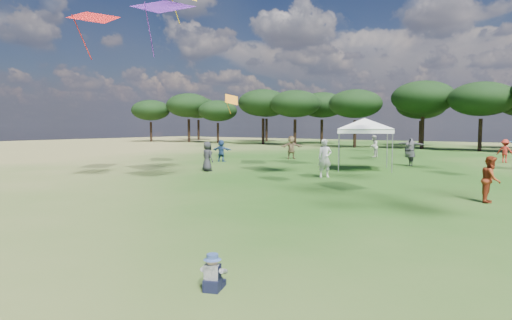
{
  "coord_description": "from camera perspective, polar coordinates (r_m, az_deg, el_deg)",
  "views": [
    {
      "loc": [
        3.87,
        -2.66,
        2.52
      ],
      "look_at": [
        0.12,
        2.61,
        2.0
      ],
      "focal_mm": 30.0,
      "sensor_mm": 36.0,
      "label": 1
    }
  ],
  "objects": [
    {
      "name": "festival_crowd",
      "position": [
        27.82,
        23.42,
        0.8
      ],
      "size": [
        30.46,
        21.51,
        1.93
      ],
      "color": "#2A2A2F",
      "rests_on": "ground"
    },
    {
      "name": "toddler",
      "position": [
        6.79,
        -5.74,
        -14.88
      ],
      "size": [
        0.43,
        0.47,
        0.57
      ],
      "rotation": [
        0.0,
        0.0,
        0.37
      ],
      "color": "black",
      "rests_on": "ground"
    },
    {
      "name": "tent_left",
      "position": [
        25.13,
        14.27,
        5.14
      ],
      "size": [
        5.53,
        5.53,
        3.24
      ],
      "rotation": [
        0.0,
        0.0,
        0.42
      ],
      "color": "gray",
      "rests_on": "ground"
    }
  ]
}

